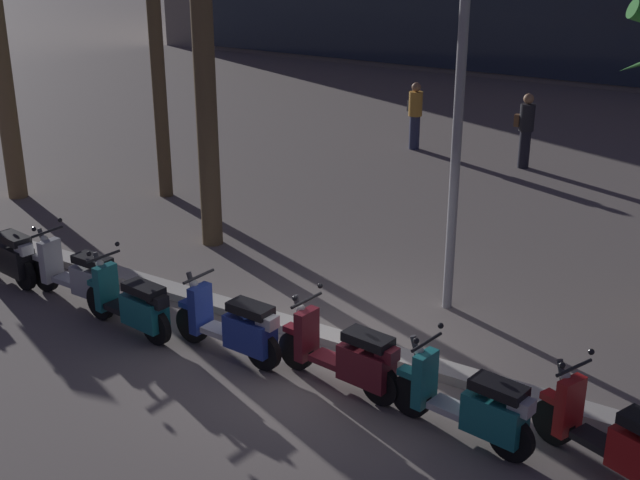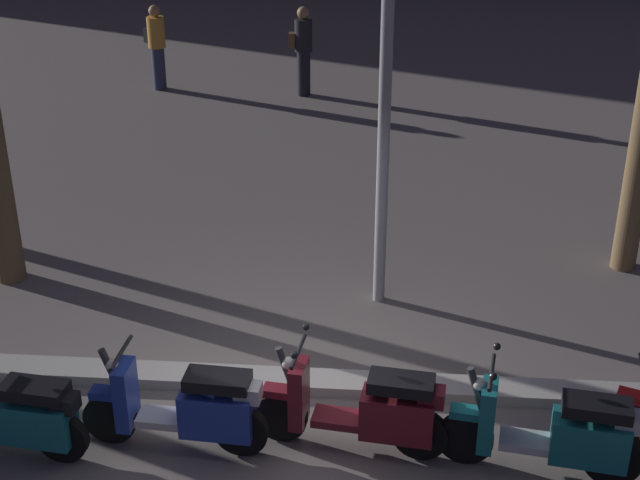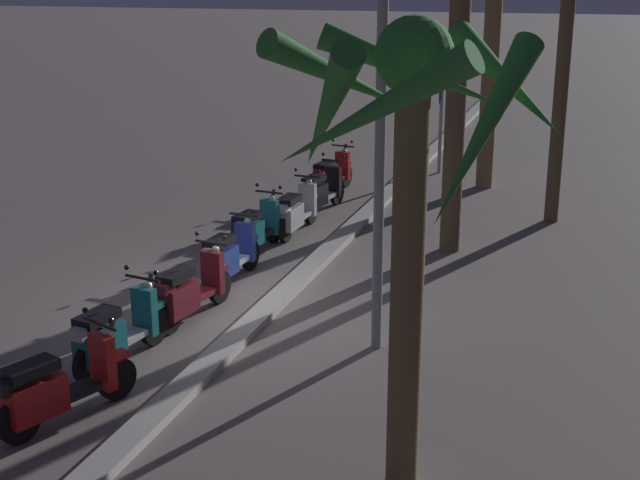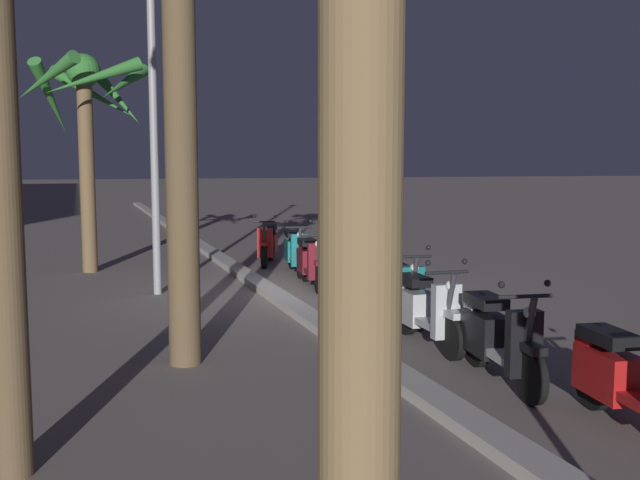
# 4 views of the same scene
# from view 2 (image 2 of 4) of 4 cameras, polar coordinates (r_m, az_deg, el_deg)

# --- Properties ---
(ground_plane) EXTENTS (200.00, 200.00, 0.00)m
(ground_plane) POSITION_cam_2_polar(r_m,az_deg,el_deg) (9.67, -1.26, -10.19)
(ground_plane) COLOR slate
(curb_strip) EXTENTS (60.00, 0.36, 0.12)m
(curb_strip) POSITION_cam_2_polar(r_m,az_deg,el_deg) (9.96, -1.04, -8.55)
(curb_strip) COLOR #BCB7AD
(curb_strip) RESTS_ON ground
(scooter_teal_gap_after_mid) EXTENTS (1.74, 0.57, 1.17)m
(scooter_teal_gap_after_mid) POSITION_cam_2_polar(r_m,az_deg,el_deg) (9.32, -18.15, -9.96)
(scooter_teal_gap_after_mid) COLOR black
(scooter_teal_gap_after_mid) RESTS_ON ground
(scooter_blue_mid_centre) EXTENTS (1.79, 0.56, 1.04)m
(scooter_blue_mid_centre) POSITION_cam_2_polar(r_m,az_deg,el_deg) (9.00, -7.91, -10.03)
(scooter_blue_mid_centre) COLOR black
(scooter_blue_mid_centre) RESTS_ON ground
(scooter_maroon_far_back) EXTENTS (1.85, 0.60, 1.17)m
(scooter_maroon_far_back) POSITION_cam_2_polar(r_m,az_deg,el_deg) (8.91, 2.82, -10.19)
(scooter_maroon_far_back) COLOR black
(scooter_maroon_far_back) RESTS_ON ground
(scooter_teal_last_in_row) EXTENTS (1.82, 0.63, 1.17)m
(scooter_teal_last_in_row) POSITION_cam_2_polar(r_m,az_deg,el_deg) (8.89, 14.12, -11.24)
(scooter_teal_last_in_row) COLOR black
(scooter_teal_last_in_row) RESTS_ON ground
(pedestrian_window_shopping) EXTENTS (0.45, 0.38, 1.68)m
(pedestrian_window_shopping) POSITION_cam_2_polar(r_m,az_deg,el_deg) (19.23, -9.82, 11.51)
(pedestrian_window_shopping) COLOR #2D3351
(pedestrian_window_shopping) RESTS_ON ground
(pedestrian_strolling_near_curb) EXTENTS (0.45, 0.34, 1.74)m
(pedestrian_strolling_near_curb) POSITION_cam_2_polar(r_m,az_deg,el_deg) (18.57, -1.03, 11.47)
(pedestrian_strolling_near_curb) COLOR black
(pedestrian_strolling_near_curb) RESTS_ON ground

